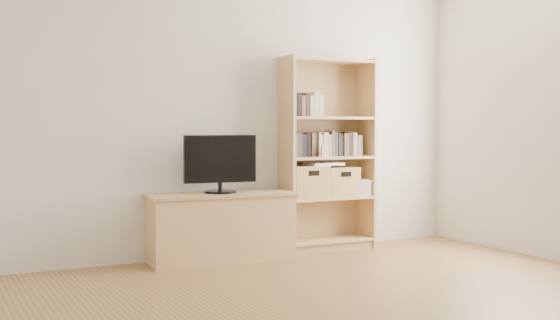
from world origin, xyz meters
TOP-DOWN VIEW (x-y plane):
  - back_wall at (0.00, 2.50)m, footprint 4.50×0.02m
  - tv_stand at (-0.30, 2.27)m, footprint 1.25×0.54m
  - bookshelf at (0.81, 2.34)m, footprint 0.89×0.32m
  - television at (-0.30, 2.27)m, footprint 0.63×0.13m
  - books_row_mid at (0.81, 2.36)m, footprint 0.76×0.18m
  - books_row_upper at (0.61, 2.36)m, footprint 0.39×0.15m
  - baby_monitor at (0.71, 2.24)m, footprint 0.06×0.04m
  - basket_left at (0.58, 2.34)m, footprint 0.36×0.30m
  - basket_right at (0.92, 2.34)m, footprint 0.34×0.28m
  - laptop at (0.76, 2.33)m, footprint 0.34×0.24m
  - magazine_stack at (1.12, 2.33)m, footprint 0.25×0.32m

SIDE VIEW (x-z plane):
  - tv_stand at x=-0.30m, z-range 0.00..0.56m
  - magazine_stack at x=1.12m, z-range 0.50..0.63m
  - basket_right at x=0.92m, z-range 0.50..0.77m
  - basket_left at x=0.58m, z-range 0.50..0.79m
  - laptop at x=0.76m, z-range 0.79..0.81m
  - television at x=-0.30m, z-range 0.58..1.07m
  - bookshelf at x=0.81m, z-range 0.00..1.78m
  - baby_monitor at x=0.71m, z-range 0.87..0.97m
  - books_row_mid at x=0.81m, z-range 0.87..1.08m
  - back_wall at x=0.00m, z-range 0.00..2.60m
  - books_row_upper at x=0.61m, z-range 1.24..1.44m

